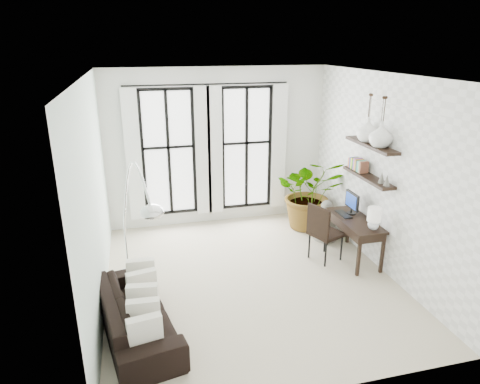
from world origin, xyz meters
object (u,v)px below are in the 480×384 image
object	(u,v)px
desk_chair	(323,230)
arc_lamp	(134,193)
sofa	(136,313)
plant	(310,193)
desk	(356,223)
buddha	(326,223)

from	to	relation	value
desk_chair	arc_lamp	bearing A→B (deg)	167.28
sofa	plant	distance (m)	4.44
desk	arc_lamp	bearing A→B (deg)	-174.18
arc_lamp	desk	bearing A→B (deg)	5.82
arc_lamp	buddha	xyz separation A→B (m)	(3.52, 1.27, -1.35)
sofa	arc_lamp	xyz separation A→B (m)	(0.10, 0.76, 1.39)
desk_chair	arc_lamp	xyz separation A→B (m)	(-3.08, -0.48, 1.09)
plant	arc_lamp	xyz separation A→B (m)	(-3.43, -1.90, 0.94)
plant	buddha	distance (m)	0.76
plant	buddha	size ratio (longest dim) A/B	1.88
desk	arc_lamp	distance (m)	3.79
desk	buddha	world-z (taller)	desk
sofa	desk	distance (m)	3.94
sofa	plant	world-z (taller)	plant
desk_chair	arc_lamp	world-z (taller)	arc_lamp
desk	desk_chair	bearing A→B (deg)	169.15
arc_lamp	sofa	bearing A→B (deg)	-97.62
sofa	arc_lamp	size ratio (longest dim) A/B	0.94
plant	desk_chair	distance (m)	1.47
sofa	desk	world-z (taller)	desk
buddha	desk_chair	bearing A→B (deg)	-119.11
arc_lamp	plant	bearing A→B (deg)	28.97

